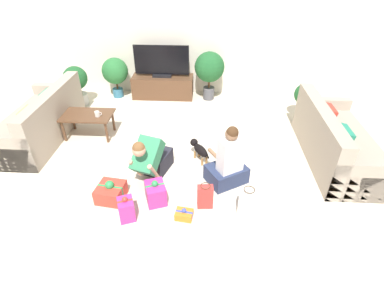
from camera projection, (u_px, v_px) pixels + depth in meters
The scene contains 21 objects.
ground_plane at pixel (178, 160), 4.69m from camera, with size 16.00×16.00×0.00m, color beige.
wall_back at pixel (189, 33), 6.16m from camera, with size 8.40×0.06×2.60m.
sofa_left at pixel (40, 122), 5.09m from camera, with size 0.89×1.99×0.84m.
sofa_right at pixel (335, 142), 4.57m from camera, with size 0.89×1.99×0.84m.
coffee_table at pixel (87, 117), 5.09m from camera, with size 0.86×0.52×0.42m.
tv_console at pixel (163, 87), 6.52m from camera, with size 1.30×0.47×0.47m.
tv at pixel (162, 63), 6.23m from camera, with size 1.15×0.20×0.66m.
potted_plant_back_right at pixel (209, 69), 6.19m from camera, with size 0.62×0.62×1.02m.
potted_plant_back_left at pixel (115, 72), 6.35m from camera, with size 0.55×0.55×0.86m.
potted_plant_corner_left at pixel (76, 82), 6.10m from camera, with size 0.48×0.48×0.80m.
potted_plant_corner_right at pixel (305, 97), 5.61m from camera, with size 0.41×0.41×0.68m.
person_kneeling at pixel (152, 158), 4.18m from camera, with size 0.54×0.81×0.76m.
person_sitting at pixel (228, 163), 4.08m from camera, with size 0.65×0.62×0.91m.
dog at pixel (199, 149), 4.59m from camera, with size 0.32×0.44×0.29m.
gift_box_a at pixel (184, 214), 3.66m from camera, with size 0.23×0.19×0.15m.
gift_box_b at pixel (156, 193), 3.86m from camera, with size 0.33×0.36×0.34m.
gift_box_c at pixel (111, 192), 3.91m from camera, with size 0.38×0.39×0.29m.
gift_box_d at pixel (126, 209), 3.61m from camera, with size 0.25×0.27×0.34m.
gift_bag_a at pixel (247, 202), 3.63m from camera, with size 0.23×0.17×0.41m.
gift_bag_b at pixel (205, 196), 3.76m from camera, with size 0.21×0.14×0.35m.
mug at pixel (97, 114), 4.98m from camera, with size 0.12×0.08×0.09m.
Camera 1 is at (0.44, -3.75, 2.80)m, focal length 28.00 mm.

